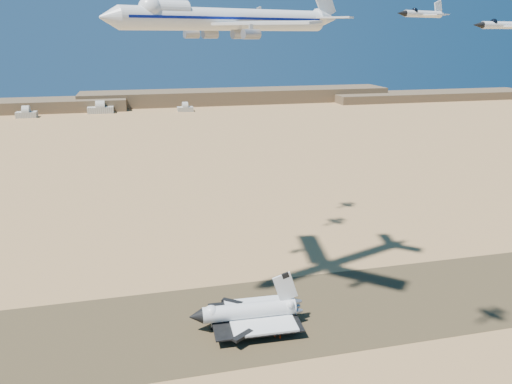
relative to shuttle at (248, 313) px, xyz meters
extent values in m
plane|color=tan|center=(-11.37, 3.96, -4.85)|extent=(1200.00, 1200.00, 0.00)
cube|color=#4D4026|center=(-11.37, 3.96, -4.82)|extent=(600.00, 50.00, 0.06)
cube|color=brown|center=(108.63, 543.96, 4.15)|extent=(420.00, 60.00, 18.00)
cube|color=brown|center=(388.63, 513.96, 0.65)|extent=(300.00, 60.00, 11.00)
cube|color=beige|center=(-151.37, 473.96, -1.60)|extent=(22.00, 14.00, 6.50)
cube|color=beige|center=(-71.37, 488.96, -1.10)|extent=(30.00, 15.00, 7.50)
cube|color=beige|center=(28.63, 478.96, -2.10)|extent=(19.00, 12.50, 5.50)
cylinder|color=silver|center=(0.08, 0.00, 0.68)|extent=(29.68, 6.19, 5.17)
cone|color=black|center=(-16.70, 0.58, 0.68)|extent=(4.32, 5.05, 4.91)
sphere|color=silver|center=(-11.90, 0.41, 1.42)|extent=(4.80, 4.80, 4.80)
cube|color=silver|center=(3.77, -0.13, -1.44)|extent=(21.05, 22.83, 0.83)
cube|color=black|center=(1.93, -0.07, -1.85)|extent=(28.42, 23.09, 0.46)
cube|color=silver|center=(12.07, -0.42, 7.88)|extent=(8.57, 0.94, 10.63)
cylinder|color=gray|center=(-11.90, 0.41, -3.37)|extent=(0.33, 0.33, 2.95)
cylinder|color=black|center=(-11.90, 0.41, -4.34)|extent=(1.03, 0.45, 1.01)
cylinder|color=gray|center=(5.45, -4.80, -3.37)|extent=(0.33, 0.33, 2.95)
cylinder|color=black|center=(5.45, -4.80, -4.34)|extent=(1.03, 0.45, 1.01)
cylinder|color=gray|center=(5.77, 4.41, -3.37)|extent=(0.33, 0.33, 2.95)
cylinder|color=black|center=(5.77, 4.41, -4.34)|extent=(1.03, 0.45, 1.01)
cylinder|color=white|center=(-0.77, 20.26, 89.55)|extent=(67.31, 29.41, 6.51)
cone|color=white|center=(-35.73, 7.76, 89.55)|extent=(6.98, 7.84, 6.51)
sphere|color=white|center=(-24.71, 11.70, 91.89)|extent=(6.71, 6.71, 6.71)
cube|color=white|center=(6.62, 5.62, 88.33)|extent=(28.72, 27.31, 0.71)
cube|color=white|center=(-4.33, 36.27, 88.33)|extent=(13.47, 31.52, 0.71)
cube|color=white|center=(35.93, 26.36, 90.57)|extent=(12.15, 11.50, 0.51)
cube|color=white|center=(31.48, 38.81, 90.57)|extent=(7.51, 12.01, 0.51)
cylinder|color=gray|center=(0.40, 10.96, 85.28)|extent=(5.68, 4.20, 2.64)
cylinder|color=gray|center=(1.56, 1.65, 85.28)|extent=(5.68, 4.20, 2.64)
cylinder|color=gray|center=(-5.77, 28.19, 85.28)|extent=(5.68, 4.20, 2.64)
cylinder|color=gray|center=(-10.76, 36.13, 85.28)|extent=(5.68, 4.20, 2.64)
imported|color=#EC420D|center=(6.61, -8.33, -3.88)|extent=(0.62, 0.77, 1.82)
imported|color=#EC420D|center=(7.96, -9.47, -3.94)|extent=(0.93, 0.90, 1.69)
imported|color=#EC420D|center=(9.73, -6.07, -3.86)|extent=(1.22, 1.05, 1.86)
cylinder|color=white|center=(34.37, -29.72, 89.64)|extent=(12.27, 6.26, 1.48)
cone|color=black|center=(27.36, -32.66, 89.64)|extent=(3.07, 2.33, 1.37)
sphere|color=black|center=(31.45, -30.94, 90.17)|extent=(1.48, 1.48, 1.48)
cube|color=white|center=(35.35, -29.31, 89.43)|extent=(6.68, 9.23, 0.26)
cube|color=white|center=(39.25, -27.68, 89.64)|extent=(4.18, 5.77, 0.21)
cube|color=white|center=(39.44, -27.60, 91.12)|extent=(3.05, 1.48, 3.58)
cylinder|color=white|center=(46.71, -41.31, 87.08)|extent=(12.89, 4.43, 1.50)
cone|color=black|center=(39.19, -43.09, 87.08)|extent=(3.04, 2.00, 1.40)
sphere|color=black|center=(43.58, -42.05, 87.62)|extent=(1.50, 1.50, 1.50)
cube|color=white|center=(47.76, -41.06, 86.87)|extent=(5.64, 9.23, 0.27)
cylinder|color=white|center=(15.25, 64.23, 92.66)|extent=(11.91, 7.44, 1.49)
cone|color=black|center=(8.53, 60.55, 92.66)|extent=(3.09, 2.54, 1.38)
sphere|color=black|center=(12.45, 62.70, 93.20)|extent=(1.49, 1.49, 1.49)
cube|color=white|center=(16.18, 64.74, 92.45)|extent=(7.35, 9.25, 0.27)
cube|color=white|center=(19.91, 66.79, 92.66)|extent=(4.61, 5.79, 0.21)
cube|color=white|center=(20.10, 66.89, 94.15)|extent=(2.95, 1.78, 3.60)
cylinder|color=white|center=(32.92, 87.55, 89.14)|extent=(10.83, 6.69, 1.35)
cone|color=black|center=(26.81, 84.26, 89.14)|extent=(2.80, 2.29, 1.25)
sphere|color=black|center=(30.38, 86.18, 89.62)|extent=(1.35, 1.35, 1.35)
cube|color=white|center=(33.77, 88.01, 88.94)|extent=(6.64, 8.39, 0.24)
cube|color=white|center=(37.17, 89.85, 89.14)|extent=(4.16, 5.25, 0.19)
cube|color=white|center=(37.34, 89.94, 90.49)|extent=(2.68, 1.60, 3.26)
camera|label=1|loc=(-30.57, -137.42, 85.20)|focal=35.00mm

